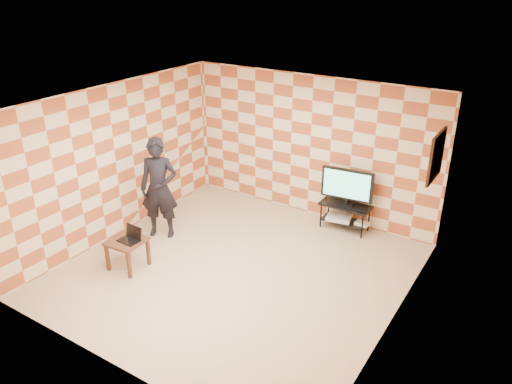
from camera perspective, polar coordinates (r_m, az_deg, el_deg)
floor at (r=8.08m, az=-2.31°, el=-8.95°), size 5.00×5.00×0.00m
wall_back at (r=9.43m, az=6.23°, el=5.14°), size 5.00×0.02×2.70m
wall_front at (r=5.81m, az=-16.85°, el=-8.89°), size 5.00×0.02×2.70m
wall_left at (r=8.99m, az=-15.73°, el=3.36°), size 0.02×5.00×2.70m
wall_right at (r=6.47m, az=16.10°, el=-5.15°), size 0.02×5.00×2.70m
ceiling at (r=6.97m, az=-2.69°, el=9.94°), size 5.00×5.00×0.02m
wall_art at (r=7.62m, az=19.94°, el=3.86°), size 0.04×0.72×0.72m
tv_stand at (r=9.24m, az=10.15°, el=-2.16°), size 0.92×0.41×0.50m
tv at (r=9.03m, az=10.38°, el=0.76°), size 0.94×0.21×0.68m
dvd_player at (r=9.33m, az=9.46°, el=-2.91°), size 0.49×0.39×0.07m
game_console at (r=9.22m, az=12.03°, el=-3.55°), size 0.25×0.19×0.05m
side_table at (r=8.20m, az=-14.54°, el=-5.88°), size 0.57×0.57×0.50m
laptop at (r=8.12m, az=-14.11°, el=-5.02°), size 0.34×0.27×0.22m
person at (r=8.84m, az=-11.02°, el=0.41°), size 0.79×0.68×1.82m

